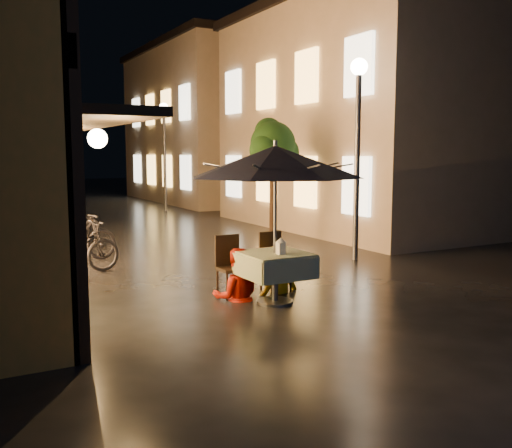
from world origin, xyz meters
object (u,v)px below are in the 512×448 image
streetlamp_near (358,122)px  bicycle_0 (71,249)px  table_lantern (281,245)px  patio_umbrella (275,162)px  person_orange (237,249)px  person_yellow (277,247)px  cafe_table (275,265)px

streetlamp_near → bicycle_0: streetlamp_near is taller
table_lantern → patio_umbrella: bearing=90.0°
person_orange → person_yellow: 0.79m
patio_umbrella → bicycle_0: (-2.35, 3.49, -1.65)m
person_yellow → patio_umbrella: bearing=49.3°
person_orange → bicycle_0: 3.57m
cafe_table → person_yellow: size_ratio=0.67×
person_yellow → bicycle_0: 3.99m
patio_umbrella → bicycle_0: size_ratio=1.38×
patio_umbrella → streetlamp_near: bearing=34.2°
table_lantern → person_yellow: person_yellow is taller
patio_umbrella → table_lantern: patio_umbrella is taller
table_lantern → person_orange: bearing=120.3°
person_yellow → streetlamp_near: bearing=-157.7°
bicycle_0 → person_orange: bearing=-157.6°
patio_umbrella → table_lantern: 1.24m
streetlamp_near → person_orange: size_ratio=2.69×
streetlamp_near → cafe_table: streetlamp_near is taller
cafe_table → patio_umbrella: (0.00, 0.00, 1.56)m
person_yellow → bicycle_0: person_yellow is taller
streetlamp_near → patio_umbrella: (-3.34, -2.27, -0.77)m
table_lantern → bicycle_0: table_lantern is taller
streetlamp_near → patio_umbrella: size_ratio=1.61×
patio_umbrella → person_orange: size_ratio=1.67×
bicycle_0 → person_yellow: bearing=-147.5°
cafe_table → person_orange: 0.67m
table_lantern → person_orange: (-0.40, 0.68, -0.13)m
table_lantern → person_yellow: 0.87m
patio_umbrella → bicycle_0: 4.52m
streetlamp_near → person_orange: 4.65m
streetlamp_near → table_lantern: 4.60m
cafe_table → table_lantern: table_lantern is taller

